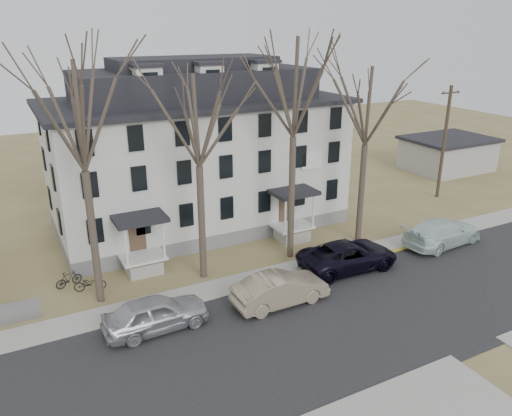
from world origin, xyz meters
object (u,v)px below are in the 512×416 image
tree_mid_left (197,115)px  car_tan (280,290)px  car_navy (348,256)px  bicycle_left (90,284)px  car_white (442,233)px  tree_center (295,80)px  utility_pole_far (444,141)px  car_silver (156,314)px  boarding_house (197,153)px  tree_far_left (78,109)px  bicycle_right (69,280)px  tree_mid_right (368,100)px

tree_mid_left → car_tan: bearing=-63.1°
car_navy → bicycle_left: bearing=76.0°
tree_mid_left → car_white: tree_mid_left is taller
tree_center → car_navy: bearing=-55.5°
utility_pole_far → car_white: utility_pole_far is taller
utility_pole_far → bicycle_left: bearing=-174.5°
car_navy → car_silver: bearing=97.4°
boarding_house → tree_far_left: 13.12m
tree_center → car_white: bearing=-18.1°
car_tan → bicycle_left: car_tan is taller
tree_far_left → car_navy: tree_far_left is taller
boarding_house → bicycle_right: size_ratio=13.36×
tree_mid_right → bicycle_right: bearing=172.8°
utility_pole_far → bicycle_right: 31.15m
tree_center → bicycle_left: (-12.29, 1.31, -10.63)m
utility_pole_far → bicycle_right: size_ratio=6.10×
bicycle_left → car_silver: bearing=-144.6°
tree_far_left → tree_center: bearing=0.0°
tree_center → car_silver: (-10.11, -4.07, -10.21)m
boarding_house → tree_far_left: bearing=-137.8°
tree_mid_left → tree_mid_right: 11.50m
tree_center → car_silver: size_ratio=2.87×
tree_far_left → car_white: tree_far_left is taller
bicycle_left → boarding_house: bearing=-40.3°
boarding_house → utility_pole_far: bearing=-10.9°
bicycle_left → car_white: bearing=-88.3°
bicycle_right → tree_mid_right: bearing=-114.9°
tree_center → car_silver: tree_center is taller
boarding_house → tree_far_left: size_ratio=1.52×
tree_far_left → car_white: bearing=-8.4°
tree_far_left → utility_pole_far: 30.29m
tree_center → tree_far_left: bearing=180.0°
boarding_house → utility_pole_far: (20.50, -3.95, -0.47)m
tree_center → car_silver: 14.93m
tree_mid_left → car_tan: tree_mid_left is taller
bicycle_right → car_silver: bearing=-171.5°
boarding_house → car_silver: 14.84m
tree_far_left → utility_pole_far: size_ratio=1.44×
car_silver → bicycle_left: 5.83m
tree_center → car_silver: bearing=-158.0°
car_white → bicycle_left: 22.76m
tree_mid_left → utility_pole_far: tree_mid_left is taller
tree_far_left → bicycle_right: bearing=118.4°
tree_center → tree_mid_right: bearing=0.0°
car_navy → car_white: 7.81m
car_silver → bicycle_right: size_ratio=3.29×
tree_center → utility_pole_far: size_ratio=1.55×
utility_pole_far → car_silver: 29.10m
tree_mid_right → boarding_house: bearing=136.2°
car_white → bicycle_right: bearing=71.1°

